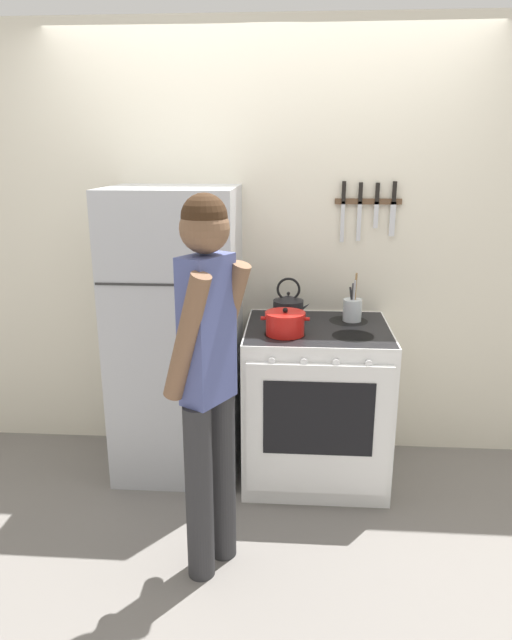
# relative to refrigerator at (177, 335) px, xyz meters

# --- Properties ---
(ground_plane) EXTENTS (14.00, 14.00, 0.00)m
(ground_plane) POSITION_rel_refrigerator_xyz_m (0.50, 0.31, -0.83)
(ground_plane) COLOR slate
(wall_back) EXTENTS (10.00, 0.06, 2.55)m
(wall_back) POSITION_rel_refrigerator_xyz_m (0.50, 0.34, 0.45)
(wall_back) COLOR silver
(wall_back) RESTS_ON ground_plane
(refrigerator) EXTENTS (0.70, 0.64, 1.66)m
(refrigerator) POSITION_rel_refrigerator_xyz_m (0.00, 0.00, 0.00)
(refrigerator) COLOR #B7BABF
(refrigerator) RESTS_ON ground_plane
(stove_range) EXTENTS (0.80, 0.73, 0.90)m
(stove_range) POSITION_rel_refrigerator_xyz_m (0.80, -0.07, -0.37)
(stove_range) COLOR white
(stove_range) RESTS_ON ground_plane
(dutch_oven_pot) EXTENTS (0.26, 0.21, 0.15)m
(dutch_oven_pot) POSITION_rel_refrigerator_xyz_m (0.62, -0.18, 0.14)
(dutch_oven_pot) COLOR red
(dutch_oven_pot) RESTS_ON stove_range
(tea_kettle) EXTENTS (0.22, 0.17, 0.25)m
(tea_kettle) POSITION_rel_refrigerator_xyz_m (0.63, 0.10, 0.15)
(tea_kettle) COLOR black
(tea_kettle) RESTS_ON stove_range
(utensil_jar) EXTENTS (0.11, 0.11, 0.28)m
(utensil_jar) POSITION_rel_refrigerator_xyz_m (1.00, 0.11, 0.14)
(utensil_jar) COLOR silver
(utensil_jar) RESTS_ON stove_range
(person) EXTENTS (0.39, 0.42, 1.68)m
(person) POSITION_rel_refrigerator_xyz_m (0.31, -0.86, 0.13)
(person) COLOR #2D2D30
(person) RESTS_ON ground_plane
(wall_knife_strip) EXTENTS (0.38, 0.03, 0.35)m
(wall_knife_strip) POSITION_rel_refrigerator_xyz_m (1.08, 0.29, 0.73)
(wall_knife_strip) COLOR brown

